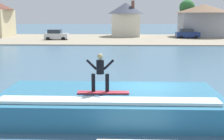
% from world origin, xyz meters
% --- Properties ---
extents(ground_plane, '(260.00, 260.00, 0.00)m').
position_xyz_m(ground_plane, '(0.00, 0.00, 0.00)').
color(ground_plane, '#416580').
extents(wave_crest, '(9.58, 4.59, 1.12)m').
position_xyz_m(wave_crest, '(-1.64, -1.22, 0.53)').
color(wave_crest, teal).
rests_on(wave_crest, ground_plane).
extents(surfboard, '(2.16, 0.40, 0.06)m').
position_xyz_m(surfboard, '(-1.88, -1.74, 1.15)').
color(surfboard, '#D8333F').
rests_on(surfboard, wave_crest).
extents(surfer, '(1.17, 0.32, 1.61)m').
position_xyz_m(surfer, '(-2.01, -1.69, 2.08)').
color(surfer, black).
rests_on(surfer, surfboard).
extents(shoreline_bank, '(120.00, 22.93, 0.14)m').
position_xyz_m(shoreline_bank, '(0.00, 40.18, 0.07)').
color(shoreline_bank, gray).
rests_on(shoreline_bank, ground_plane).
extents(car_near_shore, '(3.98, 2.10, 1.86)m').
position_xyz_m(car_near_shore, '(-12.55, 37.24, 0.94)').
color(car_near_shore, silver).
rests_on(car_near_shore, ground_plane).
extents(car_far_shore, '(4.21, 2.28, 1.86)m').
position_xyz_m(car_far_shore, '(10.58, 41.56, 0.95)').
color(car_far_shore, navy).
rests_on(car_far_shore, ground_plane).
extents(house_gabled_white, '(10.93, 10.93, 6.33)m').
position_xyz_m(house_gabled_white, '(14.48, 45.94, 3.70)').
color(house_gabled_white, '#9EA3AD').
rests_on(house_gabled_white, ground_plane).
extents(house_small_cottage, '(7.16, 7.16, 7.01)m').
position_xyz_m(house_small_cottage, '(-0.60, 46.30, 3.75)').
color(house_small_cottage, beige).
rests_on(house_small_cottage, ground_plane).
extents(tree_tall_bare, '(3.10, 3.10, 7.35)m').
position_xyz_m(tree_tall_bare, '(11.88, 49.03, 5.74)').
color(tree_tall_bare, brown).
rests_on(tree_tall_bare, ground_plane).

